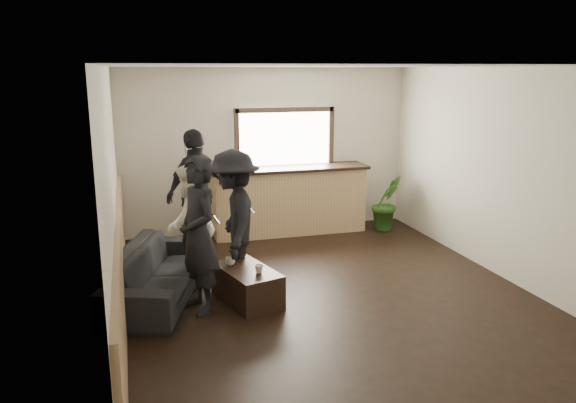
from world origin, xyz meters
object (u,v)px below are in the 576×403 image
object	(u,v)px
potted_plant	(387,202)
person_d	(197,192)
cup_a	(230,261)
person_c	(234,220)
bar_counter	(289,196)
cup_b	(259,269)
sofa	(158,272)
person_b	(191,226)
person_a	(198,235)
coffee_table	(247,285)

from	to	relation	value
potted_plant	person_d	distance (m)	3.40
cup_a	person_c	size ratio (longest dim) A/B	0.07
bar_counter	potted_plant	distance (m)	1.73
cup_b	potted_plant	size ratio (longest dim) A/B	0.11
cup_b	sofa	bearing A→B (deg)	150.67
person_b	person_a	bearing A→B (deg)	9.34
bar_counter	person_a	size ratio (longest dim) A/B	1.48
cup_a	person_d	distance (m)	1.91
cup_a	sofa	bearing A→B (deg)	162.30
bar_counter	cup_b	distance (m)	3.15
sofa	person_b	size ratio (longest dim) A/B	1.36
person_d	person_c	bearing A→B (deg)	65.60
cup_a	person_a	bearing A→B (deg)	-146.17
person_b	coffee_table	bearing A→B (deg)	47.12
bar_counter	person_c	distance (m)	2.62
sofa	person_d	distance (m)	1.82
sofa	cup_a	world-z (taller)	sofa
bar_counter	cup_b	bearing A→B (deg)	-112.55
cup_a	person_d	bearing A→B (deg)	94.96
sofa	person_a	size ratio (longest dim) A/B	1.20
coffee_table	sofa	bearing A→B (deg)	155.35
cup_a	person_c	world-z (taller)	person_c
cup_b	person_b	distance (m)	1.19
sofa	potted_plant	bearing A→B (deg)	-45.43
sofa	person_b	xyz separation A→B (m)	(0.45, 0.27, 0.49)
person_b	potted_plant	bearing A→B (deg)	124.46
cup_b	potted_plant	xyz separation A→B (m)	(2.90, 2.59, 0.02)
potted_plant	person_d	bearing A→B (deg)	-173.30
bar_counter	sofa	distance (m)	3.27
coffee_table	cup_a	distance (m)	0.36
potted_plant	person_c	distance (m)	3.63
cup_a	person_b	distance (m)	0.76
cup_a	cup_b	distance (m)	0.46
potted_plant	person_b	bearing A→B (deg)	-154.88
potted_plant	person_c	xyz separation A→B (m)	(-3.06, -1.91, 0.41)
coffee_table	cup_b	size ratio (longest dim) A/B	9.13
sofa	cup_b	xyz separation A→B (m)	(1.14, -0.64, 0.15)
cup_b	person_c	distance (m)	0.83
cup_a	cup_b	bearing A→B (deg)	-52.70
person_a	person_c	size ratio (longest dim) A/B	1.02
person_d	cup_b	bearing A→B (deg)	66.48
person_b	person_c	world-z (taller)	person_c
coffee_table	cup_b	xyz separation A→B (m)	(0.11, -0.17, 0.26)
bar_counter	potted_plant	size ratio (longest dim) A/B	2.77
potted_plant	person_a	distance (m)	4.39
sofa	person_d	xyz separation A→B (m)	(0.70, 1.56, 0.64)
sofa	cup_a	distance (m)	0.91
cup_b	person_d	size ratio (longest dim) A/B	0.05
sofa	person_a	distance (m)	0.93
coffee_table	person_a	distance (m)	0.91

